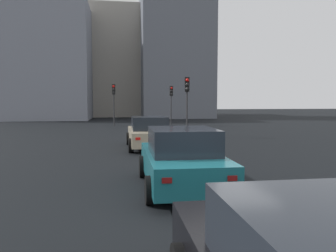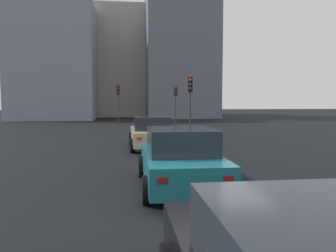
{
  "view_description": "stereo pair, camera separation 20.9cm",
  "coord_description": "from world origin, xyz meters",
  "px_view_note": "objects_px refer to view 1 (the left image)",
  "views": [
    {
      "loc": [
        -6.41,
        1.55,
        2.28
      ],
      "look_at": [
        4.1,
        0.02,
        1.47
      ],
      "focal_mm": 35.48,
      "sensor_mm": 36.0,
      "label": 1
    },
    {
      "loc": [
        -6.44,
        1.34,
        2.28
      ],
      "look_at": [
        4.1,
        0.02,
        1.47
      ],
      "focal_mm": 35.48,
      "sensor_mm": 36.0,
      "label": 2
    }
  ],
  "objects_px": {
    "traffic_light_near_right": "(171,97)",
    "traffic_light_far_left": "(114,96)",
    "car_teal_second": "(182,159)",
    "traffic_light_near_left": "(187,94)",
    "car_beige_lead": "(149,133)"
  },
  "relations": [
    {
      "from": "car_teal_second",
      "to": "traffic_light_far_left",
      "type": "xyz_separation_m",
      "value": [
        21.55,
        2.1,
        1.93
      ]
    },
    {
      "from": "traffic_light_near_right",
      "to": "traffic_light_far_left",
      "type": "bearing_deg",
      "value": -92.85
    },
    {
      "from": "car_beige_lead",
      "to": "traffic_light_near_left",
      "type": "height_order",
      "value": "traffic_light_near_left"
    },
    {
      "from": "car_beige_lead",
      "to": "car_teal_second",
      "type": "height_order",
      "value": "car_teal_second"
    },
    {
      "from": "traffic_light_near_left",
      "to": "traffic_light_near_right",
      "type": "bearing_deg",
      "value": -176.06
    },
    {
      "from": "traffic_light_near_left",
      "to": "traffic_light_near_right",
      "type": "xyz_separation_m",
      "value": [
        10.05,
        -0.58,
        -0.08
      ]
    },
    {
      "from": "car_teal_second",
      "to": "traffic_light_near_right",
      "type": "xyz_separation_m",
      "value": [
        21.88,
        -3.13,
        1.86
      ]
    },
    {
      "from": "car_teal_second",
      "to": "car_beige_lead",
      "type": "bearing_deg",
      "value": 2.13
    },
    {
      "from": "car_teal_second",
      "to": "traffic_light_near_right",
      "type": "height_order",
      "value": "traffic_light_near_right"
    },
    {
      "from": "car_beige_lead",
      "to": "traffic_light_near_right",
      "type": "xyz_separation_m",
      "value": [
        14.47,
        -3.34,
        1.87
      ]
    },
    {
      "from": "car_teal_second",
      "to": "traffic_light_near_right",
      "type": "distance_m",
      "value": 22.18
    },
    {
      "from": "traffic_light_near_left",
      "to": "car_beige_lead",
      "type": "bearing_deg",
      "value": -24.84
    },
    {
      "from": "traffic_light_near_right",
      "to": "traffic_light_far_left",
      "type": "height_order",
      "value": "traffic_light_far_left"
    },
    {
      "from": "traffic_light_near_left",
      "to": "traffic_light_far_left",
      "type": "height_order",
      "value": "same"
    },
    {
      "from": "car_beige_lead",
      "to": "traffic_light_far_left",
      "type": "relative_size",
      "value": 1.18
    }
  ]
}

